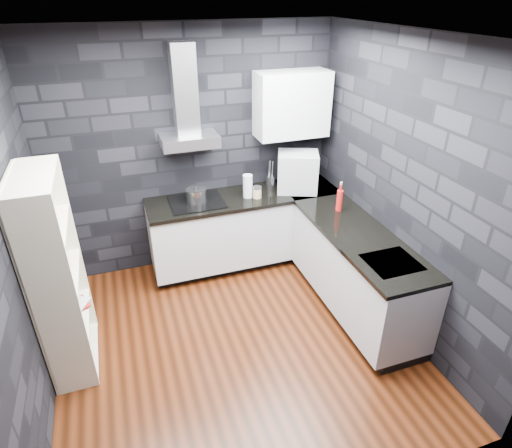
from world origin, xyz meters
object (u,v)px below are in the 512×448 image
red_bottle (339,201)px  bookshelf (57,277)px  storage_jar (257,193)px  pot (196,196)px  fruit_bowl (56,277)px  glass_vase (248,186)px  utensil_crock (270,181)px  appliance_garage (297,172)px

red_bottle → bookshelf: (-2.76, -0.31, -0.11)m
storage_jar → red_bottle: 0.92m
pot → fruit_bowl: (-1.37, -1.06, -0.04)m
pot → red_bottle: 1.55m
bookshelf → glass_vase: bearing=31.5°
storage_jar → utensil_crock: (0.25, 0.25, 0.00)m
red_bottle → utensil_crock: bearing=119.5°
appliance_garage → storage_jar: bearing=-152.5°
appliance_garage → glass_vase: bearing=-158.4°
glass_vase → storage_jar: (0.09, -0.05, -0.07)m
storage_jar → red_bottle: (0.72, -0.58, 0.06)m
fruit_bowl → pot: bearing=37.5°
storage_jar → appliance_garage: appliance_garage is taller
utensil_crock → fruit_bowl: 2.58m
utensil_crock → fruit_bowl: (-2.29, -1.19, -0.02)m
appliance_garage → fruit_bowl: 2.74m
fruit_bowl → bookshelf: bearing=90.0°
utensil_crock → red_bottle: size_ratio=0.54×
bookshelf → fruit_bowl: bookshelf is taller
utensil_crock → appliance_garage: (0.26, -0.20, 0.16)m
glass_vase → storage_jar: bearing=-29.1°
storage_jar → bookshelf: size_ratio=0.06×
storage_jar → red_bottle: size_ratio=0.51×
utensil_crock → fruit_bowl: size_ratio=0.58×
pot → bookshelf: size_ratio=0.12×
storage_jar → fruit_bowl: bearing=-155.2°
red_bottle → fruit_bowl: 2.78m
utensil_crock → fruit_bowl: utensil_crock is taller
appliance_garage → red_bottle: 0.67m
bookshelf → pot: bearing=41.9°
utensil_crock → appliance_garage: 0.36m
red_bottle → fruit_bowl: bearing=-172.4°
glass_vase → red_bottle: bearing=-37.8°
appliance_garage → red_bottle: appliance_garage is taller
pot → utensil_crock: (0.92, 0.13, -0.02)m
red_bottle → bookshelf: size_ratio=0.13×
red_bottle → bookshelf: bookshelf is taller
fruit_bowl → appliance_garage: bearing=21.2°
glass_vase → utensil_crock: (0.34, 0.19, -0.07)m
utensil_crock → fruit_bowl: bearing=-152.6°
glass_vase → fruit_bowl: bearing=-153.0°
pot → glass_vase: glass_vase is taller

